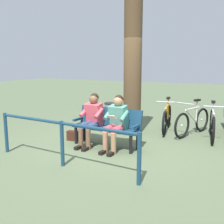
% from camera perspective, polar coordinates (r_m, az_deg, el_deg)
% --- Properties ---
extents(ground_plane, '(40.00, 40.00, 0.00)m').
position_cam_1_polar(ground_plane, '(6.31, -0.54, -7.07)').
color(ground_plane, '#566647').
extents(bench, '(1.62, 0.53, 0.87)m').
position_cam_1_polar(bench, '(6.20, -0.94, -2.54)').
color(bench, navy).
rests_on(bench, ground).
extents(person_reading, '(0.50, 0.77, 1.20)m').
position_cam_1_polar(person_reading, '(5.87, 0.90, -1.69)').
color(person_reading, '#4C8C7A').
rests_on(person_reading, ground).
extents(person_companion, '(0.50, 0.77, 1.20)m').
position_cam_1_polar(person_companion, '(6.20, -4.26, -1.07)').
color(person_companion, '#D84C59').
rests_on(person_companion, ground).
extents(handbag, '(0.32, 0.18, 0.24)m').
position_cam_1_polar(handbag, '(6.75, -8.14, -4.95)').
color(handbag, '#3F1E14').
rests_on(handbag, ground).
extents(tree_trunk, '(0.46, 0.46, 3.55)m').
position_cam_1_polar(tree_trunk, '(7.12, 4.36, 9.43)').
color(tree_trunk, '#4C3823').
rests_on(tree_trunk, ground).
extents(litter_bin, '(0.36, 0.36, 0.79)m').
position_cam_1_polar(litter_bin, '(7.61, -0.25, -0.97)').
color(litter_bin, slate).
rests_on(litter_bin, ground).
extents(bicycle_green, '(0.50, 1.66, 0.94)m').
position_cam_1_polar(bicycle_green, '(7.23, 20.30, -2.50)').
color(bicycle_green, black).
rests_on(bicycle_green, ground).
extents(bicycle_purple, '(0.64, 1.62, 0.94)m').
position_cam_1_polar(bicycle_purple, '(7.45, 16.57, -1.92)').
color(bicycle_purple, black).
rests_on(bicycle_purple, ground).
extents(bicycle_red, '(0.49, 1.66, 0.94)m').
position_cam_1_polar(bicycle_red, '(7.67, 11.45, -1.35)').
color(bicycle_red, black).
rests_on(bicycle_red, ground).
extents(railing_fence, '(3.17, 0.20, 0.85)m').
position_cam_1_polar(railing_fence, '(5.04, -10.49, -4.73)').
color(railing_fence, navy).
rests_on(railing_fence, ground).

